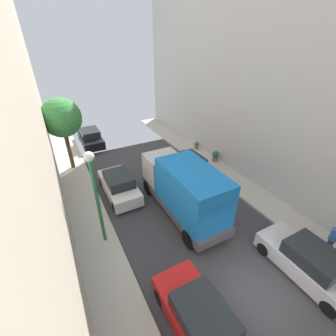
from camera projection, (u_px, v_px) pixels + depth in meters
ground at (253, 294)px, 9.25m from camera, size 32.00×32.00×0.00m
sidewalk_right at (326, 246)px, 11.23m from camera, size 2.00×44.00×0.15m
parked_car_left_2 at (201, 321)px, 7.71m from camera, size 1.78×4.20×1.57m
parked_car_left_3 at (119, 185)px, 14.69m from camera, size 1.78×4.20×1.57m
parked_car_left_4 at (91, 138)px, 21.43m from camera, size 1.78×4.20×1.57m
parked_car_right_1 at (308, 262)px, 9.70m from camera, size 1.78×4.20×1.57m
parked_car_right_2 at (189, 166)px, 16.87m from camera, size 1.78×4.20×1.57m
delivery_truck at (184, 189)px, 12.53m from camera, size 2.26×6.60×3.38m
pedestrian at (333, 238)px, 10.40m from camera, size 0.40×0.36×1.72m
street_tree_0 at (61, 118)px, 15.80m from camera, size 2.75×2.75×5.37m
potted_plant_0 at (196, 145)px, 20.49m from camera, size 0.43×0.43×0.70m
potted_plant_2 at (215, 156)px, 18.44m from camera, size 0.53×0.53×0.89m
lamp_post at (95, 186)px, 9.84m from camera, size 0.44×0.44×4.97m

